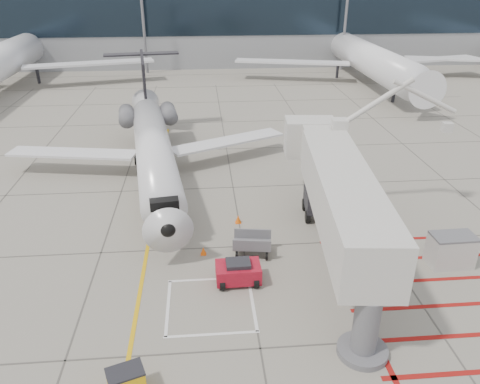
{
  "coord_description": "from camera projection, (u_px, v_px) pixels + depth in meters",
  "views": [
    {
      "loc": [
        -2.11,
        -18.69,
        14.42
      ],
      "look_at": [
        0.0,
        6.0,
        2.5
      ],
      "focal_mm": 35.0,
      "sensor_mm": 36.0,
      "label": 1
    }
  ],
  "objects": [
    {
      "name": "spill_bin",
      "position": [
        126.0,
        382.0,
        17.32
      ],
      "size": [
        1.52,
        1.26,
        1.13
      ],
      "primitive_type": null,
      "rotation": [
        0.0,
        0.0,
        0.34
      ],
      "color": "yellow",
      "rests_on": "ground_plane"
    },
    {
      "name": "terminal_building",
      "position": [
        265.0,
        13.0,
        83.78
      ],
      "size": [
        180.0,
        28.0,
        14.0
      ],
      "primitive_type": "cube",
      "color": "gray",
      "rests_on": "ground_plane"
    },
    {
      "name": "baggage_cart",
      "position": [
        252.0,
        244.0,
        25.78
      ],
      "size": [
        2.24,
        1.6,
        1.31
      ],
      "primitive_type": null,
      "rotation": [
        0.0,
        0.0,
        -0.15
      ],
      "color": "slate",
      "rests_on": "ground_plane"
    },
    {
      "name": "pushback_tug",
      "position": [
        238.0,
        271.0,
        23.48
      ],
      "size": [
        2.27,
        1.45,
        1.3
      ],
      "primitive_type": null,
      "rotation": [
        0.0,
        0.0,
        0.02
      ],
      "color": "#A40F22",
      "rests_on": "ground_plane"
    },
    {
      "name": "bg_aircraft_b",
      "position": [
        0.0,
        38.0,
        59.64
      ],
      "size": [
        38.11,
        42.35,
        12.7
      ],
      "primitive_type": null,
      "color": "silver",
      "rests_on": "ground_plane"
    },
    {
      "name": "ground_power_unit",
      "position": [
        451.0,
        250.0,
        24.78
      ],
      "size": [
        2.3,
        1.38,
        1.8
      ],
      "primitive_type": null,
      "rotation": [
        0.0,
        0.0,
        0.02
      ],
      "color": "#BDB9B3",
      "rests_on": "ground_plane"
    },
    {
      "name": "jet_bridge",
      "position": [
        342.0,
        207.0,
        23.38
      ],
      "size": [
        10.28,
        18.83,
        7.23
      ],
      "primitive_type": null,
      "rotation": [
        0.0,
        0.0,
        -0.1
      ],
      "color": "silver",
      "rests_on": "ground_plane"
    },
    {
      "name": "regional_jet",
      "position": [
        154.0,
        139.0,
        32.27
      ],
      "size": [
        26.3,
        31.3,
        7.45
      ],
      "primitive_type": null,
      "rotation": [
        0.0,
        0.0,
        0.14
      ],
      "color": "silver",
      "rests_on": "ground_plane"
    },
    {
      "name": "bg_aircraft_c",
      "position": [
        366.0,
        37.0,
        63.51
      ],
      "size": [
        35.42,
        39.36,
        11.81
      ],
      "primitive_type": null,
      "color": "silver",
      "rests_on": "ground_plane"
    },
    {
      "name": "cone_side",
      "position": [
        238.0,
        219.0,
        29.15
      ],
      "size": [
        0.38,
        0.38,
        0.53
      ],
      "primitive_type": "cone",
      "color": "#E5580C",
      "rests_on": "ground_plane"
    },
    {
      "name": "ground_plane",
      "position": [
        250.0,
        289.0,
        23.2
      ],
      "size": [
        260.0,
        260.0,
        0.0
      ],
      "primitive_type": "plane",
      "color": "gray",
      "rests_on": "ground"
    },
    {
      "name": "terminal_glass_band",
      "position": [
        278.0,
        14.0,
        70.73
      ],
      "size": [
        180.0,
        0.1,
        6.0
      ],
      "primitive_type": "cube",
      "color": "black",
      "rests_on": "ground_plane"
    },
    {
      "name": "cone_nose",
      "position": [
        203.0,
        251.0,
        25.95
      ],
      "size": [
        0.33,
        0.33,
        0.46
      ],
      "primitive_type": "cone",
      "color": "#FF5F0D",
      "rests_on": "ground_plane"
    }
  ]
}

